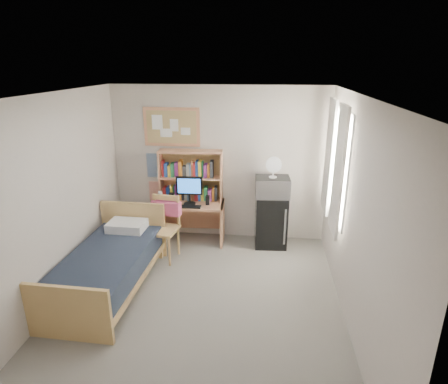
# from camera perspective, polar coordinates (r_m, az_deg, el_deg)

# --- Properties ---
(floor) EXTENTS (3.60, 4.20, 0.02)m
(floor) POSITION_cam_1_polar(r_m,az_deg,el_deg) (5.00, -3.87, -16.93)
(floor) COLOR gray
(floor) RESTS_ON ground
(ceiling) EXTENTS (3.60, 4.20, 0.02)m
(ceiling) POSITION_cam_1_polar(r_m,az_deg,el_deg) (4.05, -4.71, 14.40)
(ceiling) COLOR silver
(ceiling) RESTS_ON wall_back
(wall_back) EXTENTS (3.60, 0.04, 2.60)m
(wall_back) POSITION_cam_1_polar(r_m,az_deg,el_deg) (6.33, -0.80, 4.24)
(wall_back) COLOR beige
(wall_back) RESTS_ON floor
(wall_front) EXTENTS (3.60, 0.04, 2.60)m
(wall_front) POSITION_cam_1_polar(r_m,az_deg,el_deg) (2.60, -13.24, -20.41)
(wall_front) COLOR beige
(wall_front) RESTS_ON floor
(wall_left) EXTENTS (0.04, 4.20, 2.60)m
(wall_left) POSITION_cam_1_polar(r_m,az_deg,el_deg) (5.00, -24.98, -1.75)
(wall_left) COLOR beige
(wall_left) RESTS_ON floor
(wall_right) EXTENTS (0.04, 4.20, 2.60)m
(wall_right) POSITION_cam_1_polar(r_m,az_deg,el_deg) (4.41, 19.45, -3.71)
(wall_right) COLOR beige
(wall_right) RESTS_ON floor
(window_unit) EXTENTS (0.10, 1.40, 1.70)m
(window_unit) POSITION_cam_1_polar(r_m,az_deg,el_deg) (5.42, 16.66, 4.14)
(window_unit) COLOR white
(window_unit) RESTS_ON wall_right
(curtain_left) EXTENTS (0.04, 0.55, 1.70)m
(curtain_left) POSITION_cam_1_polar(r_m,az_deg,el_deg) (5.04, 17.06, 2.98)
(curtain_left) COLOR white
(curtain_left) RESTS_ON wall_right
(curtain_right) EXTENTS (0.04, 0.55, 1.70)m
(curtain_right) POSITION_cam_1_polar(r_m,az_deg,el_deg) (5.80, 15.72, 5.18)
(curtain_right) COLOR white
(curtain_right) RESTS_ON wall_right
(bulletin_board) EXTENTS (0.94, 0.03, 0.64)m
(bulletin_board) POSITION_cam_1_polar(r_m,az_deg,el_deg) (6.33, -7.97, 9.79)
(bulletin_board) COLOR tan
(bulletin_board) RESTS_ON wall_back
(poster_wave) EXTENTS (0.30, 0.01, 0.42)m
(poster_wave) POSITION_cam_1_polar(r_m,az_deg,el_deg) (6.56, -10.41, 4.00)
(poster_wave) COLOR #245393
(poster_wave) RESTS_ON wall_back
(poster_japan) EXTENTS (0.28, 0.01, 0.36)m
(poster_japan) POSITION_cam_1_polar(r_m,az_deg,el_deg) (6.69, -10.17, 0.12)
(poster_japan) COLOR #D74526
(poster_japan) RESTS_ON wall_back
(desk) EXTENTS (1.14, 0.61, 0.70)m
(desk) POSITION_cam_1_polar(r_m,az_deg,el_deg) (6.44, -5.06, -4.57)
(desk) COLOR tan
(desk) RESTS_ON floor
(desk_chair) EXTENTS (0.57, 0.57, 1.00)m
(desk_chair) POSITION_cam_1_polar(r_m,az_deg,el_deg) (5.86, -9.43, -5.62)
(desk_chair) COLOR tan
(desk_chair) RESTS_ON floor
(mini_fridge) EXTENTS (0.55, 0.55, 0.88)m
(mini_fridge) POSITION_cam_1_polar(r_m,az_deg,el_deg) (6.31, 7.14, -4.28)
(mini_fridge) COLOR black
(mini_fridge) RESTS_ON floor
(bed) EXTENTS (1.04, 1.99, 0.54)m
(bed) POSITION_cam_1_polar(r_m,az_deg,el_deg) (5.38, -17.32, -11.47)
(bed) COLOR #1B2331
(bed) RESTS_ON floor
(hutch) EXTENTS (1.07, 0.31, 0.86)m
(hutch) POSITION_cam_1_polar(r_m,az_deg,el_deg) (6.31, -5.06, 2.49)
(hutch) COLOR tan
(hutch) RESTS_ON desk
(monitor) EXTENTS (0.43, 0.05, 0.46)m
(monitor) POSITION_cam_1_polar(r_m,az_deg,el_deg) (6.17, -5.30, 0.13)
(monitor) COLOR black
(monitor) RESTS_ON desk
(keyboard) EXTENTS (0.41, 0.15, 0.02)m
(keyboard) POSITION_cam_1_polar(r_m,az_deg,el_deg) (6.12, -5.44, -2.24)
(keyboard) COLOR black
(keyboard) RESTS_ON desk
(speaker_left) EXTENTS (0.08, 0.08, 0.19)m
(speaker_left) POSITION_cam_1_polar(r_m,az_deg,el_deg) (6.27, -7.97, -0.99)
(speaker_left) COLOR black
(speaker_left) RESTS_ON desk
(speaker_right) EXTENTS (0.07, 0.07, 0.15)m
(speaker_right) POSITION_cam_1_polar(r_m,az_deg,el_deg) (6.18, -2.51, -1.26)
(speaker_right) COLOR black
(speaker_right) RESTS_ON desk
(water_bottle) EXTENTS (0.07, 0.07, 0.22)m
(water_bottle) POSITION_cam_1_polar(r_m,az_deg,el_deg) (6.27, -9.66, -0.92)
(water_bottle) COLOR white
(water_bottle) RESTS_ON desk
(hoodie) EXTENTS (0.48, 0.21, 0.22)m
(hoodie) POSITION_cam_1_polar(r_m,az_deg,el_deg) (5.92, -8.79, -2.41)
(hoodie) COLOR #D25079
(hoodie) RESTS_ON desk_chair
(microwave) EXTENTS (0.57, 0.45, 0.31)m
(microwave) POSITION_cam_1_polar(r_m,az_deg,el_deg) (6.08, 7.38, 0.80)
(microwave) COLOR #B9B9BE
(microwave) RESTS_ON mini_fridge
(desk_fan) EXTENTS (0.26, 0.26, 0.31)m
(desk_fan) POSITION_cam_1_polar(r_m,az_deg,el_deg) (5.98, 7.51, 3.64)
(desk_fan) COLOR white
(desk_fan) RESTS_ON microwave
(pillow) EXTENTS (0.56, 0.40, 0.13)m
(pillow) POSITION_cam_1_polar(r_m,az_deg,el_deg) (5.83, -14.57, -5.00)
(pillow) COLOR white
(pillow) RESTS_ON bed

